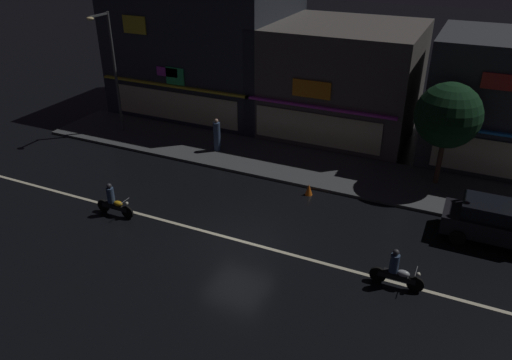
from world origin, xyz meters
name	(u,v)px	position (x,y,z in m)	size (l,w,h in m)	color
ground_plane	(237,240)	(0.00, 0.00, 0.00)	(140.00, 140.00, 0.00)	black
lane_divider_stripe	(237,240)	(0.00, 0.00, 0.01)	(29.23, 0.16, 0.01)	beige
sidewalk_far	(302,165)	(0.00, 7.55, 0.07)	(30.77, 4.35, 0.14)	#424447
storefront_left_block	(206,42)	(-9.23, 13.89, 4.42)	(10.90, 8.49, 8.85)	#2D333D
storefront_center_block	(339,78)	(0.00, 13.71, 3.16)	(9.02, 8.14, 6.32)	#56514C
storefront_right_block	(509,100)	(9.23, 12.97, 3.27)	(7.70, 6.66, 6.55)	#383A3F
streetlamp_west	(112,64)	(-11.66, 7.27, 4.26)	(0.44, 1.64, 6.97)	#47494C
pedestrian_on_sidewalk	(217,136)	(-4.91, 7.25, 0.99)	(0.39, 0.39, 1.84)	#334766
street_tree	(448,116)	(6.66, 8.34, 3.59)	(3.04, 3.04, 4.98)	#473323
parked_car_near_kerb	(498,222)	(9.43, 4.35, 0.87)	(4.30, 1.98, 1.67)	black
motorcycle_lead	(396,271)	(6.30, -0.18, 0.63)	(1.90, 0.60, 1.52)	black
motorcycle_following	(113,202)	(-5.79, -0.49, 0.63)	(1.90, 0.60, 1.52)	black
traffic_cone	(309,189)	(1.36, 4.80, 0.28)	(0.36, 0.36, 0.55)	orange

